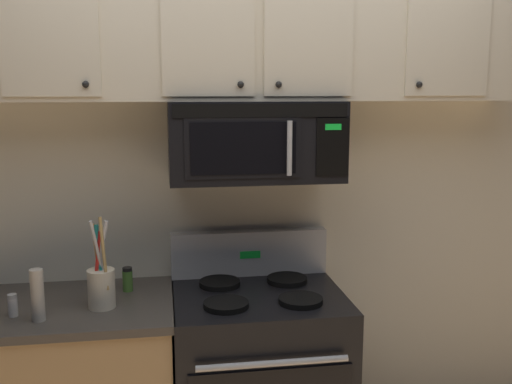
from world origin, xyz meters
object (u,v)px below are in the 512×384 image
object	(u,v)px
over_range_microwave	(254,140)
pepper_mill	(37,295)
spice_jar	(128,279)
utensil_crock_cream	(101,283)
salt_shaker	(13,305)
stove_range	(258,383)

from	to	relation	value
over_range_microwave	pepper_mill	size ratio (longest dim) A/B	3.62
spice_jar	utensil_crock_cream	bearing A→B (deg)	-116.71
over_range_microwave	pepper_mill	xyz separation A→B (m)	(-0.91, -0.29, -0.57)
salt_shaker	spice_jar	xyz separation A→B (m)	(0.44, 0.23, 0.01)
stove_range	salt_shaker	xyz separation A→B (m)	(-1.02, -0.11, 0.48)
over_range_microwave	pepper_mill	world-z (taller)	over_range_microwave
salt_shaker	spice_jar	bearing A→B (deg)	28.10
salt_shaker	over_range_microwave	bearing A→B (deg)	12.34
stove_range	over_range_microwave	world-z (taller)	over_range_microwave
over_range_microwave	salt_shaker	distance (m)	1.22
over_range_microwave	utensil_crock_cream	bearing A→B (deg)	-165.18
stove_range	utensil_crock_cream	world-z (taller)	utensil_crock_cream
salt_shaker	spice_jar	size ratio (longest dim) A/B	0.84
stove_range	utensil_crock_cream	size ratio (longest dim) A/B	2.88
stove_range	over_range_microwave	size ratio (longest dim) A/B	1.47
utensil_crock_cream	pepper_mill	xyz separation A→B (m)	(-0.23, -0.11, -0.00)
utensil_crock_cream	salt_shaker	xyz separation A→B (m)	(-0.34, -0.04, -0.06)
spice_jar	over_range_microwave	bearing A→B (deg)	-1.22
utensil_crock_cream	salt_shaker	size ratio (longest dim) A/B	4.22
stove_range	salt_shaker	world-z (taller)	stove_range
pepper_mill	spice_jar	bearing A→B (deg)	42.34
over_range_microwave	salt_shaker	size ratio (longest dim) A/B	8.24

